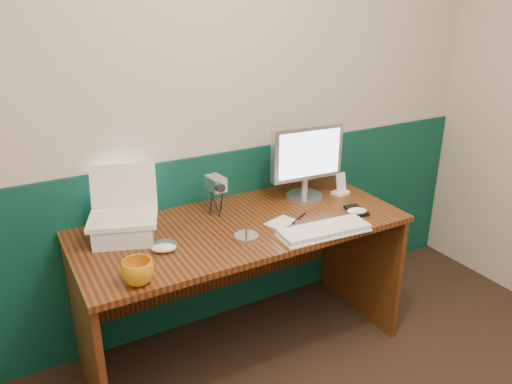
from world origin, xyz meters
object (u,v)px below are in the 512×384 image
monitor (305,163)px  camcorder (216,197)px  keyboard (324,231)px  desk (242,289)px  laptop (120,195)px  mug (138,272)px

monitor → camcorder: 0.52m
monitor → keyboard: 0.47m
desk → laptop: size_ratio=5.32×
laptop → monitor: monitor is taller
desk → monitor: monitor is taller
camcorder → mug: bearing=-147.1°
laptop → monitor: 0.99m
monitor → keyboard: size_ratio=0.93×
camcorder → laptop: bearing=178.8°
desk → mug: mug is taller
monitor → keyboard: bearing=-107.3°
desk → laptop: bearing=167.7°
monitor → mug: 1.13m
laptop → keyboard: (0.83, -0.40, -0.20)m
monitor → camcorder: monitor is taller
desk → camcorder: (-0.06, 0.16, 0.47)m
laptop → mug: bearing=-77.9°
desk → laptop: 0.81m
desk → keyboard: keyboard is taller
monitor → laptop: bearing=-175.2°
desk → monitor: 0.74m
laptop → mug: 0.43m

